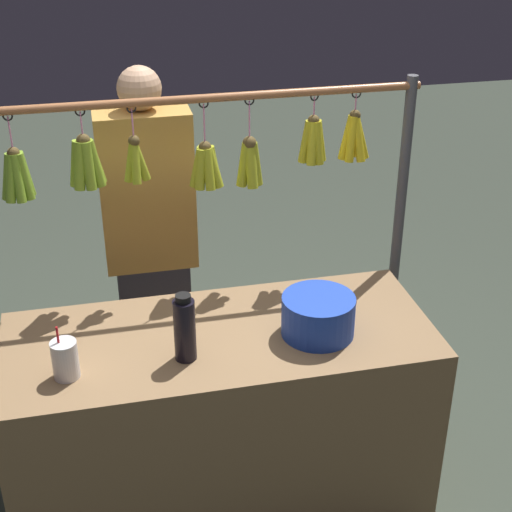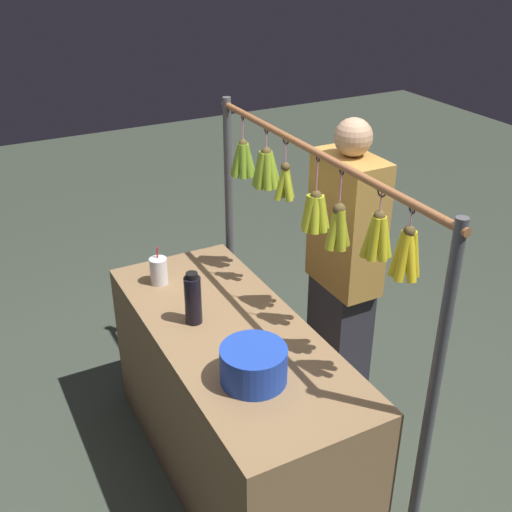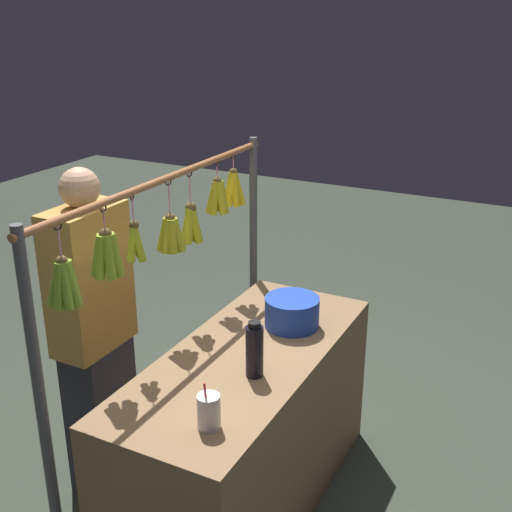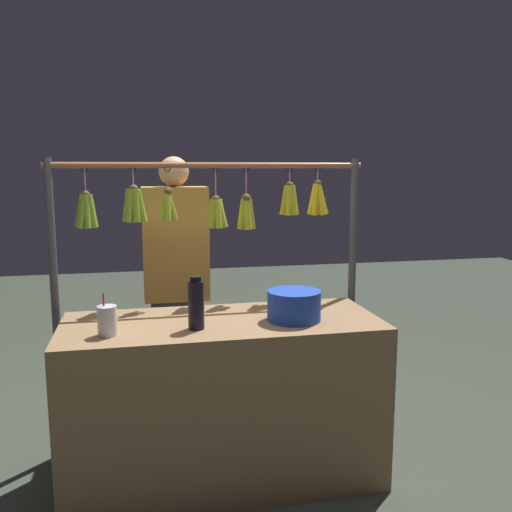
{
  "view_description": "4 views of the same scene",
  "coord_description": "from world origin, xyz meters",
  "px_view_note": "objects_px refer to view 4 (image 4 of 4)",
  "views": [
    {
      "loc": [
        0.39,
        2.3,
        2.39
      ],
      "look_at": [
        -0.14,
        0.0,
        1.15
      ],
      "focal_mm": 53.02,
      "sensor_mm": 36.0,
      "label": 1
    },
    {
      "loc": [
        -2.13,
        1.0,
        2.47
      ],
      "look_at": [
        -0.24,
        0.0,
        1.33
      ],
      "focal_mm": 44.6,
      "sensor_mm": 36.0,
      "label": 2
    },
    {
      "loc": [
        2.31,
        1.24,
        2.33
      ],
      "look_at": [
        -0.11,
        0.0,
        1.28
      ],
      "focal_mm": 46.0,
      "sensor_mm": 36.0,
      "label": 3
    },
    {
      "loc": [
        0.39,
        2.63,
        1.59
      ],
      "look_at": [
        -0.17,
        0.0,
        1.16
      ],
      "focal_mm": 38.26,
      "sensor_mm": 36.0,
      "label": 4
    }
  ],
  "objects_px": {
    "water_bottle": "(196,304)",
    "vendor_person": "(177,293)",
    "drink_cup": "(107,321)",
    "blue_bucket": "(294,306)"
  },
  "relations": [
    {
      "from": "vendor_person",
      "to": "water_bottle",
      "type": "bearing_deg",
      "value": 92.49
    },
    {
      "from": "blue_bucket",
      "to": "vendor_person",
      "type": "xyz_separation_m",
      "value": [
        0.53,
        -0.8,
        -0.09
      ]
    },
    {
      "from": "water_bottle",
      "to": "blue_bucket",
      "type": "xyz_separation_m",
      "value": [
        -0.49,
        -0.05,
        -0.05
      ]
    },
    {
      "from": "drink_cup",
      "to": "blue_bucket",
      "type": "bearing_deg",
      "value": -175.83
    },
    {
      "from": "drink_cup",
      "to": "vendor_person",
      "type": "distance_m",
      "value": 0.94
    },
    {
      "from": "water_bottle",
      "to": "vendor_person",
      "type": "xyz_separation_m",
      "value": [
        0.04,
        -0.85,
        -0.14
      ]
    },
    {
      "from": "drink_cup",
      "to": "vendor_person",
      "type": "bearing_deg",
      "value": -113.16
    },
    {
      "from": "water_bottle",
      "to": "drink_cup",
      "type": "relative_size",
      "value": 1.3
    },
    {
      "from": "blue_bucket",
      "to": "drink_cup",
      "type": "distance_m",
      "value": 0.9
    },
    {
      "from": "blue_bucket",
      "to": "vendor_person",
      "type": "distance_m",
      "value": 0.96
    }
  ]
}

